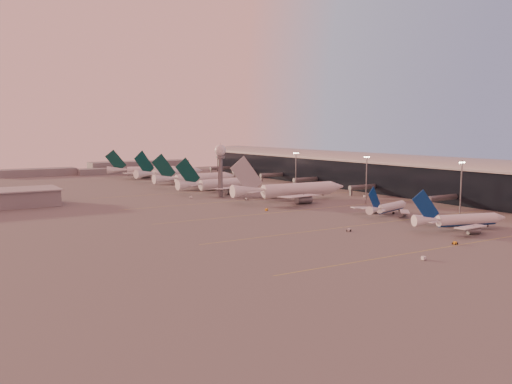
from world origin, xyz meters
TOP-DOWN VIEW (x-y plane):
  - ground at (0.00, 0.00)m, footprint 700.00×700.00m
  - taxiway_markings at (30.00, 56.00)m, footprint 180.00×185.25m
  - terminal at (107.88, 110.09)m, footprint 57.00×362.00m
  - radar_tower at (5.00, 120.00)m, footprint 6.40×6.40m
  - mast_a at (58.00, 0.00)m, footprint 3.60×0.56m
  - mast_b at (55.00, 55.00)m, footprint 3.60×0.56m
  - mast_c at (50.00, 110.00)m, footprint 3.60×0.56m
  - mast_d at (48.00, 200.00)m, footprint 3.60×0.56m
  - distant_horizon at (2.62, 325.14)m, footprint 165.00×37.50m
  - narrowbody_near at (35.70, -17.86)m, footprint 40.31×31.74m
  - narrowbody_mid at (38.91, 22.95)m, footprint 34.52×27.10m
  - widebody_white at (29.72, 85.68)m, footprint 70.05×55.99m
  - greentail_a at (15.63, 139.72)m, footprint 60.41×48.57m
  - greentail_b at (17.38, 179.24)m, footprint 62.29×50.15m
  - greentail_c at (18.91, 226.86)m, footprint 61.94×49.28m
  - greentail_d at (13.03, 265.37)m, footprint 59.17×47.10m
  - gsv_truck_a at (-12.43, -43.44)m, footprint 5.81×2.37m
  - gsv_tug_near at (12.84, -33.84)m, footprint 2.46×3.56m
  - gsv_catering_a at (48.98, -4.18)m, footprint 4.58×2.34m
  - gsv_tug_mid at (-2.00, 2.17)m, footprint 3.60×3.97m
  - gsv_truck_b at (52.48, 35.16)m, footprint 5.31×2.92m
  - gsv_truck_c at (-0.47, 62.15)m, footprint 5.78×4.30m
  - gsv_catering_b at (73.14, 75.46)m, footprint 5.99×3.93m
  - gsv_tug_far at (10.20, 99.76)m, footprint 2.52×3.84m
  - gsv_truck_d at (-12.05, 122.76)m, footprint 3.75×6.61m
  - gsv_tug_hangar at (55.39, 151.19)m, footprint 3.88×3.30m

SIDE VIEW (x-z plane):
  - ground at x=0.00m, z-range 0.00..0.00m
  - taxiway_markings at x=30.00m, z-range 0.00..0.02m
  - gsv_tug_near at x=12.84m, z-range 0.01..0.96m
  - gsv_tug_hangar at x=55.39m, z-range 0.01..0.97m
  - gsv_tug_mid at x=-2.00m, z-range 0.01..0.99m
  - gsv_tug_far at x=10.20m, z-range 0.02..1.06m
  - gsv_truck_b at x=52.48m, z-range 0.02..2.05m
  - gsv_truck_c at x=-0.47m, z-range 0.02..2.24m
  - gsv_truck_a at x=-12.43m, z-range 0.02..2.33m
  - gsv_truck_d at x=-12.05m, z-range 0.03..2.55m
  - gsv_catering_a at x=48.98m, z-range 0.00..3.67m
  - gsv_catering_b at x=73.14m, z-range 0.00..4.53m
  - narrowbody_mid at x=38.91m, z-range -4.15..9.80m
  - narrowbody_near at x=35.70m, z-range -4.79..11.31m
  - greentail_a at x=15.63m, z-range -7.10..14.86m
  - distant_horizon at x=2.62m, z-range -0.61..8.39m
  - greentail_d at x=13.03m, z-range -7.15..14.96m
  - greentail_b at x=17.38m, z-range -7.31..15.31m
  - greentail_c at x=18.91m, z-range -7.50..15.69m
  - widebody_white at x=29.72m, z-range -8.04..16.58m
  - terminal at x=107.88m, z-range -1.00..22.04m
  - mast_a at x=58.00m, z-range 1.24..26.24m
  - mast_b at x=55.00m, z-range 1.24..26.24m
  - mast_c at x=50.00m, z-range 1.24..26.24m
  - mast_d at x=48.00m, z-range 1.24..26.24m
  - radar_tower at x=5.00m, z-range 5.40..36.50m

